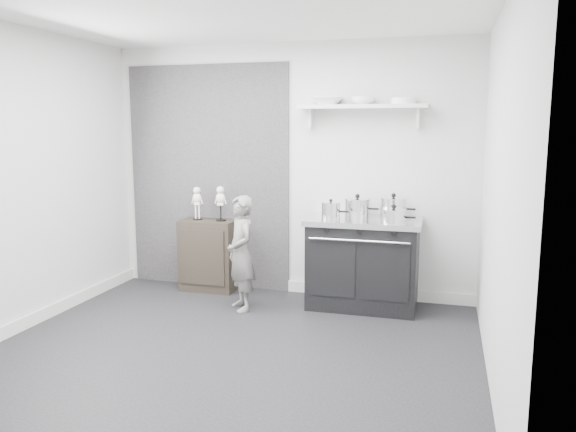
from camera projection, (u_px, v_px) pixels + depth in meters
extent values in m
plane|color=black|center=(230.00, 351.00, 4.59)|extent=(4.00, 4.00, 0.00)
cube|color=silver|center=(289.00, 170.00, 6.09)|extent=(4.00, 0.02, 2.70)
cube|color=silver|center=(85.00, 226.00, 2.67)|extent=(4.00, 0.02, 2.70)
cube|color=silver|center=(14.00, 181.00, 4.92)|extent=(0.02, 3.60, 2.70)
cube|color=silver|center=(499.00, 196.00, 3.84)|extent=(0.02, 3.60, 2.70)
cube|color=silver|center=(224.00, 7.00, 4.17)|extent=(4.00, 3.60, 0.02)
cube|color=black|center=(208.00, 178.00, 6.35)|extent=(1.90, 0.02, 2.50)
cube|color=silver|center=(378.00, 293.00, 6.00)|extent=(2.00, 0.03, 0.12)
cube|color=silver|center=(27.00, 322.00, 5.11)|extent=(0.03, 3.60, 0.12)
cube|color=silver|center=(362.00, 107.00, 5.65)|extent=(1.30, 0.26, 0.04)
cube|color=silver|center=(311.00, 119.00, 5.88)|extent=(0.03, 0.12, 0.20)
cube|color=silver|center=(418.00, 118.00, 5.58)|extent=(0.03, 0.12, 0.20)
cube|color=black|center=(363.00, 265.00, 5.69)|extent=(1.07, 0.64, 0.86)
cube|color=silver|center=(364.00, 221.00, 5.62)|extent=(1.14, 0.69, 0.05)
cube|color=black|center=(332.00, 269.00, 5.45)|extent=(0.45, 0.02, 0.56)
cube|color=black|center=(386.00, 273.00, 5.32)|extent=(0.45, 0.02, 0.56)
cylinder|color=silver|center=(359.00, 241.00, 5.31)|extent=(0.97, 0.02, 0.02)
cylinder|color=black|center=(326.00, 230.00, 5.40)|extent=(0.04, 0.03, 0.04)
cylinder|color=black|center=(359.00, 232.00, 5.31)|extent=(0.04, 0.03, 0.04)
cylinder|color=black|center=(393.00, 233.00, 5.22)|extent=(0.04, 0.03, 0.04)
cube|color=black|center=(209.00, 255.00, 6.29)|extent=(0.61, 0.36, 0.79)
imported|color=slate|center=(241.00, 253.00, 5.57)|extent=(0.48, 0.50, 1.15)
cylinder|color=silver|center=(331.00, 211.00, 5.60)|extent=(0.19, 0.19, 0.15)
cylinder|color=silver|center=(331.00, 203.00, 5.59)|extent=(0.19, 0.19, 0.02)
sphere|color=black|center=(331.00, 201.00, 5.59)|extent=(0.03, 0.03, 0.03)
cylinder|color=black|center=(344.00, 212.00, 5.57)|extent=(0.10, 0.02, 0.02)
cylinder|color=silver|center=(357.00, 208.00, 5.72)|extent=(0.26, 0.26, 0.17)
cylinder|color=silver|center=(357.00, 199.00, 5.70)|extent=(0.27, 0.27, 0.02)
sphere|color=black|center=(357.00, 196.00, 5.70)|extent=(0.05, 0.05, 0.05)
cylinder|color=black|center=(374.00, 209.00, 5.67)|extent=(0.10, 0.02, 0.02)
cylinder|color=silver|center=(393.00, 209.00, 5.63)|extent=(0.26, 0.26, 0.19)
cylinder|color=silver|center=(394.00, 198.00, 5.61)|extent=(0.27, 0.27, 0.02)
sphere|color=black|center=(394.00, 195.00, 5.61)|extent=(0.05, 0.05, 0.05)
cylinder|color=black|center=(411.00, 209.00, 5.58)|extent=(0.10, 0.02, 0.02)
cylinder|color=silver|center=(394.00, 217.00, 5.33)|extent=(0.23, 0.23, 0.12)
cylinder|color=silver|center=(394.00, 210.00, 5.32)|extent=(0.24, 0.24, 0.02)
sphere|color=black|center=(394.00, 207.00, 5.31)|extent=(0.04, 0.04, 0.04)
cylinder|color=black|center=(410.00, 217.00, 5.29)|extent=(0.10, 0.02, 0.02)
imported|color=white|center=(327.00, 101.00, 5.73)|extent=(0.31, 0.31, 0.08)
imported|color=white|center=(363.00, 101.00, 5.63)|extent=(0.24, 0.24, 0.07)
cylinder|color=white|center=(403.00, 101.00, 5.53)|extent=(0.24, 0.24, 0.06)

